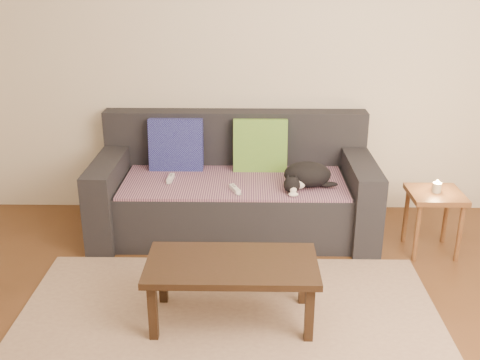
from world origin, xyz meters
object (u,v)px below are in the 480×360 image
(cat, at_px, (306,176))
(wii_remote_a, at_px, (171,178))
(wii_remote_b, at_px, (235,189))
(sofa, at_px, (234,192))
(coffee_table, at_px, (232,270))
(side_table, at_px, (435,203))

(cat, distance_m, wii_remote_a, 1.01)
(wii_remote_a, bearing_deg, cat, -93.75)
(wii_remote_a, relative_size, wii_remote_b, 1.00)
(sofa, bearing_deg, wii_remote_a, -168.48)
(wii_remote_b, height_order, coffee_table, wii_remote_b)
(side_table, xyz_separation_m, coffee_table, (-1.41, -0.89, -0.04))
(cat, distance_m, side_table, 0.93)
(wii_remote_b, relative_size, coffee_table, 0.15)
(wii_remote_a, distance_m, coffee_table, 1.26)
(wii_remote_b, bearing_deg, side_table, -113.66)
(side_table, bearing_deg, coffee_table, -147.73)
(side_table, height_order, coffee_table, side_table)
(wii_remote_b, relative_size, side_table, 0.32)
(wii_remote_a, distance_m, side_table, 1.93)
(side_table, distance_m, coffee_table, 1.67)
(sofa, relative_size, coffee_table, 2.16)
(sofa, distance_m, wii_remote_a, 0.51)
(wii_remote_b, height_order, side_table, wii_remote_b)
(sofa, height_order, cat, sofa)
(wii_remote_a, height_order, wii_remote_b, same)
(wii_remote_a, bearing_deg, coffee_table, -153.85)
(cat, bearing_deg, wii_remote_a, 159.11)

